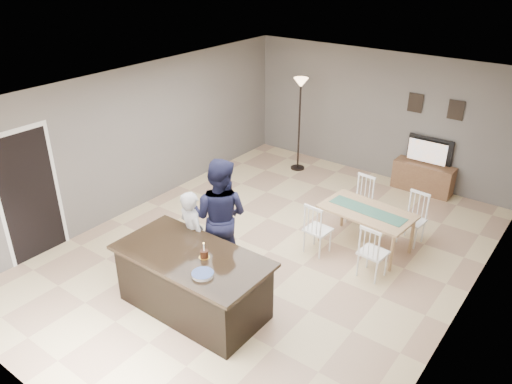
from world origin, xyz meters
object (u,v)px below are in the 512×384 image
Objects in this scene: man at (220,216)px; plate_stack at (203,274)px; tv_console at (423,178)px; television at (428,151)px; birthday_cake at (204,254)px; kitchen_island at (193,282)px; dining_table at (367,217)px; floor_lamp at (300,100)px; woman at (193,236)px.

man is 1.46m from plate_stack.
tv_console is 1.31× the size of television.
birthday_cake reaches higher than television.
kitchen_island is 5.70m from tv_console.
birthday_cake reaches higher than dining_table.
dining_table is at bearing 89.90° from television.
tv_console is 0.67× the size of dining_table.
dining_table is at bearing 76.53° from plate_stack.
plate_stack is 0.13× the size of floor_lamp.
plate_stack is at bearing 153.83° from woman.
television is 2.77m from dining_table.
birthday_cake is at bearing 101.92° from man.
plate_stack reaches higher than dining_table.
birthday_cake is 0.41m from plate_stack.
birthday_cake is at bearing -71.38° from floor_lamp.
birthday_cake is 3.03m from dining_table.
dining_table is (1.70, 2.34, -0.15)m from woman.
man is at bearing 108.96° from kitchen_island.
man is 2.48m from dining_table.
plate_stack is at bearing 104.63° from man.
floor_lamp reaches higher than dining_table.
floor_lamp reaches higher than man.
kitchen_island is 7.70× the size of plate_stack.
woman reaches higher than kitchen_island.
dining_table is at bearing -90.10° from tv_console.
birthday_cake is (0.69, -0.50, 0.22)m from woman.
kitchen_island is 1.79× the size of tv_console.
plate_stack is 3.26m from dining_table.
kitchen_island is at bearing 149.52° from plate_stack.
floor_lamp is at bearing 108.62° from birthday_cake.
birthday_cake is (0.18, 0.05, 0.50)m from kitchen_island.
woman is at bearing 132.69° from kitchen_island.
woman is at bearing -121.31° from dining_table.
birthday_cake is (-1.02, -5.59, 0.09)m from television.
plate_stack is 5.63m from floor_lamp.
television is at bearing 90.00° from tv_console.
woman is (-0.51, 0.55, 0.28)m from kitchen_island.
dining_table is (-0.00, -2.68, 0.28)m from tv_console.
floor_lamp is at bearing 110.08° from plate_stack.
man reaches higher than dining_table.
tv_console is 5.32m from woman.
dining_table is 3.56m from floor_lamp.
man is (-1.54, -4.66, 0.07)m from television.
television reaches higher than kitchen_island.
tv_console is at bearing -94.46° from woman.
tv_console is 4.30× the size of plate_stack.
birthday_cake is at bearing 79.70° from television.
tv_console is 5.65m from birthday_cake.
plate_stack is (-0.76, -5.90, 0.06)m from television.
television is 0.51× the size of dining_table.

